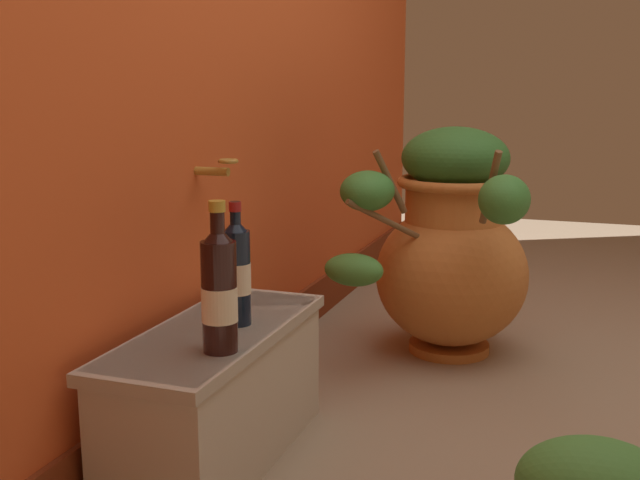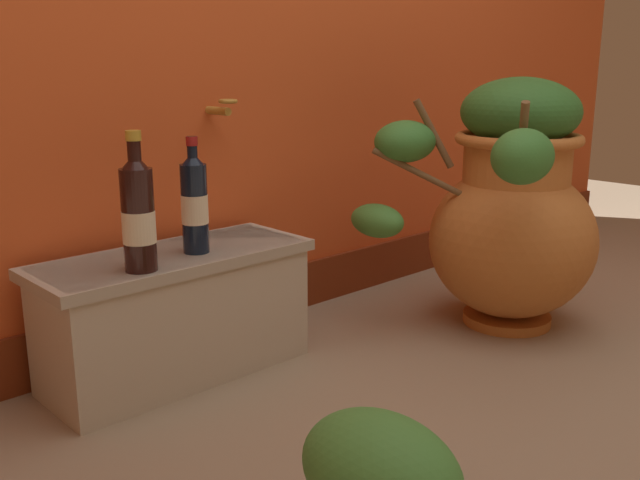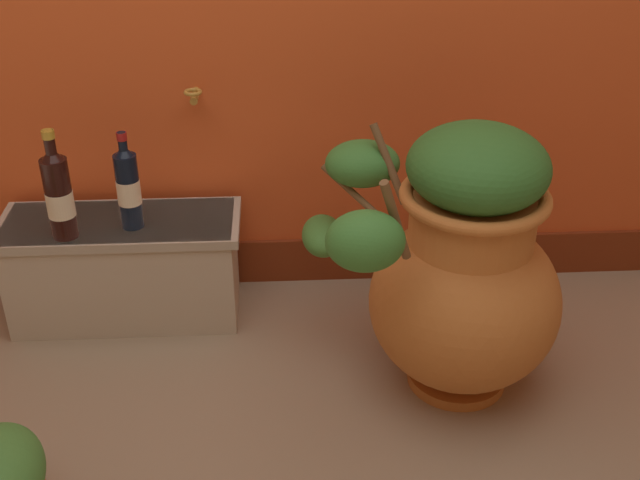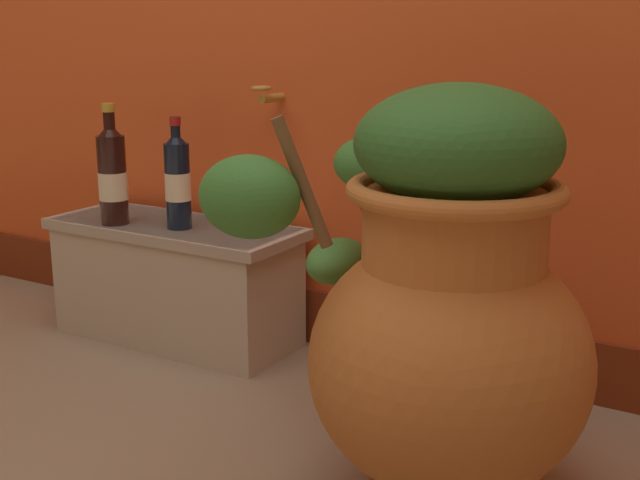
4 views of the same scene
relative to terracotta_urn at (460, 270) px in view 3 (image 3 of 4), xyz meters
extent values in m
cube|color=maroon|center=(-0.49, 0.58, -0.30)|extent=(4.40, 0.02, 0.16)
cylinder|color=#B28433|center=(-0.74, 0.54, 0.33)|extent=(0.02, 0.10, 0.02)
torus|color=#B28433|center=(-0.74, 0.49, 0.36)|extent=(0.06, 0.06, 0.01)
cylinder|color=#C17033|center=(0.02, 0.00, -0.37)|extent=(0.29, 0.29, 0.03)
ellipsoid|color=#C17033|center=(0.02, 0.00, -0.10)|extent=(0.54, 0.54, 0.50)
cylinder|color=#C17033|center=(0.02, 0.00, 0.15)|extent=(0.34, 0.34, 0.16)
torus|color=#C17033|center=(0.02, 0.00, 0.23)|extent=(0.40, 0.40, 0.04)
cylinder|color=brown|center=(-0.21, -0.16, 0.25)|extent=(0.10, 0.07, 0.24)
ellipsoid|color=#387A33|center=(-0.29, -0.21, 0.22)|extent=(0.19, 0.15, 0.15)
cylinder|color=brown|center=(-0.19, 0.17, 0.25)|extent=(0.11, 0.10, 0.22)
ellipsoid|color=#387A33|center=(-0.25, 0.23, 0.22)|extent=(0.21, 0.17, 0.13)
cylinder|color=brown|center=(-0.25, 0.17, 0.13)|extent=(0.25, 0.21, 0.17)
ellipsoid|color=#428438|center=(-0.37, 0.24, -0.01)|extent=(0.13, 0.19, 0.10)
ellipsoid|color=#2D6628|center=(0.02, 0.00, 0.31)|extent=(0.37, 0.37, 0.22)
cube|color=beige|center=(-1.00, 0.40, -0.21)|extent=(0.72, 0.29, 0.35)
cube|color=#AEA592|center=(-1.00, 0.40, -0.05)|extent=(0.76, 0.30, 0.03)
cylinder|color=black|center=(-0.95, 0.37, 0.09)|extent=(0.07, 0.07, 0.24)
cone|color=black|center=(-0.95, 0.37, 0.22)|extent=(0.07, 0.07, 0.04)
cylinder|color=black|center=(-0.95, 0.37, 0.24)|extent=(0.03, 0.03, 0.07)
cylinder|color=maroon|center=(-0.95, 0.37, 0.27)|extent=(0.03, 0.03, 0.02)
cylinder|color=beige|center=(-0.95, 0.37, 0.09)|extent=(0.07, 0.07, 0.08)
cylinder|color=black|center=(-1.14, 0.32, 0.09)|extent=(0.08, 0.08, 0.25)
cone|color=black|center=(-1.14, 0.32, 0.23)|extent=(0.08, 0.08, 0.04)
cylinder|color=black|center=(-1.14, 0.32, 0.27)|extent=(0.03, 0.03, 0.09)
cylinder|color=#B7932D|center=(-1.14, 0.32, 0.30)|extent=(0.04, 0.04, 0.02)
cylinder|color=beige|center=(-1.14, 0.32, 0.08)|extent=(0.08, 0.08, 0.08)
camera|label=1|loc=(-2.62, -0.45, 0.55)|focal=42.93mm
camera|label=2|loc=(-1.98, -1.22, 0.47)|focal=40.16mm
camera|label=3|loc=(-0.49, -1.86, 1.18)|focal=45.40mm
camera|label=4|loc=(0.56, -1.39, 0.51)|focal=46.96mm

